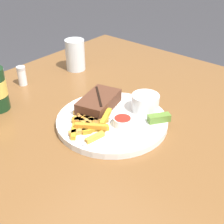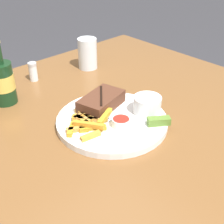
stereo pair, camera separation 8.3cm
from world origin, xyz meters
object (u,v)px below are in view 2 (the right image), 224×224
Objects in this scene: coleslaw_cup at (147,104)px; fork_utensil at (93,131)px; steak_portion at (101,101)px; beer_bottle at (2,81)px; drinking_glass at (88,54)px; pickle_spear at (159,121)px; dinner_plate at (112,121)px; dipping_sauce_cup at (121,122)px; salt_shaker at (33,72)px.

fork_utensil is at bearing 170.07° from coleslaw_cup.
steak_portion is at bearing 28.95° from fork_utensil.
drinking_glass is at bearing 4.85° from beer_bottle.
pickle_spear is 0.17m from fork_utensil.
pickle_spear is 0.47m from beer_bottle.
drinking_glass is at bearing 57.38° from steak_portion.
drinking_glass is (0.19, 0.34, 0.05)m from dinner_plate.
drinking_glass is (0.35, 0.03, -0.02)m from beer_bottle.
beer_bottle reaches higher than steak_portion.
pickle_spear is (0.08, -0.06, -0.00)m from dipping_sauce_cup.
dipping_sauce_cup is 0.08m from fork_utensil.
drinking_glass reaches higher than dipping_sauce_cup.
fork_utensil is at bearing -76.78° from beer_bottle.
pickle_spear is (0.07, -0.10, 0.02)m from dinner_plate.
pickle_spear is 0.46× the size of fork_utensil.
beer_bottle is at bearing -152.58° from salt_shaker.
steak_portion is 0.11m from dipping_sauce_cup.
salt_shaker is at bearing 27.42° from beer_bottle.
salt_shaker is at bearing 95.34° from steak_portion.
fork_utensil is 0.45m from drinking_glass.
beer_bottle is 1.81× the size of drinking_glass.
dinner_plate is at bearing -63.51° from beer_bottle.
fork_utensil reaches higher than dinner_plate.
drinking_glass is (0.20, 0.38, 0.03)m from dipping_sauce_cup.
coleslaw_cup reaches higher than fork_utensil.
steak_portion is 0.30m from beer_bottle.
drinking_glass is at bearing 42.54° from fork_utensil.
steak_portion is 0.32m from salt_shaker.
drinking_glass reaches higher than coleslaw_cup.
steak_portion reaches higher than fork_utensil.
coleslaw_cup is 0.44m from salt_shaker.
coleslaw_cup is (0.07, -0.11, 0.01)m from steak_portion.
dinner_plate is 0.05m from dipping_sauce_cup.
steak_portion is 0.13m from coleslaw_cup.
beer_bottle reaches higher than drinking_glass.
salt_shaker is (-0.03, 0.32, -0.00)m from steak_portion.
beer_bottle is 3.13× the size of salt_shaker.
steak_portion reaches higher than pickle_spear.
fork_utensil is (-0.15, 0.09, -0.01)m from pickle_spear.
steak_portion is 2.33× the size of salt_shaker.
coleslaw_cup is 0.68× the size of drinking_glass.
steak_portion is at bearing 76.05° from dipping_sauce_cup.
salt_shaker reaches higher than dipping_sauce_cup.
coleslaw_cup is 0.39m from drinking_glass.
dinner_plate is 3.92× the size of coleslaw_cup.
coleslaw_cup is 1.24× the size of pickle_spear.
salt_shaker reaches higher than dinner_plate.
dinner_plate is 0.13m from pickle_spear.
salt_shaker reaches higher than steak_portion.
salt_shaker is at bearing 99.38° from pickle_spear.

